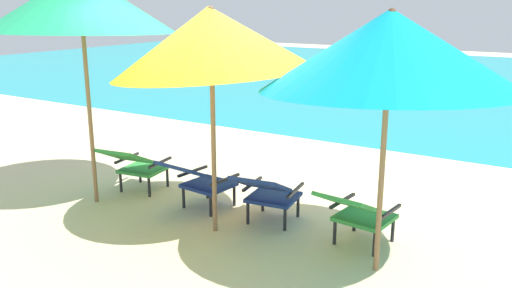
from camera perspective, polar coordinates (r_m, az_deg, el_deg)
ground_plane at (r=9.67m, az=11.14°, el=0.30°), size 40.00×40.00×0.00m
ocean_band at (r=17.89m, az=21.17°, el=6.25°), size 40.00×18.00×0.01m
lounge_chair_far_left at (r=6.97m, az=-12.78°, el=-2.05°), size 0.65×0.94×0.68m
lounge_chair_near_left at (r=6.25m, az=-6.18°, el=-3.71°), size 0.62×0.92×0.68m
lounge_chair_near_right at (r=5.81m, az=1.24°, el=-5.11°), size 0.65×0.94×0.68m
lounge_chair_far_right at (r=5.37m, az=10.77°, el=-7.07°), size 0.63×0.93×0.68m
beach_umbrella_left at (r=6.52m, az=-18.26°, el=14.23°), size 2.32×2.34×2.76m
beach_umbrella_center at (r=5.37m, az=-4.80°, el=10.99°), size 2.39×2.35×2.44m
beach_umbrella_right at (r=4.62m, az=14.10°, el=9.69°), size 3.11×3.12×2.40m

